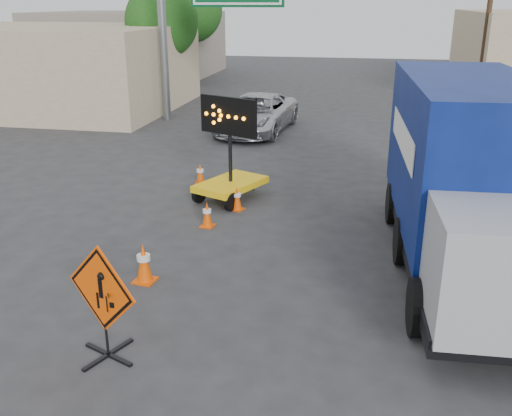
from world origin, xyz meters
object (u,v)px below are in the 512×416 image
(arrow_board, at_px, (231,178))
(pickup_truck, at_px, (256,113))
(construction_sign, at_px, (103,300))
(box_truck, at_px, (467,188))

(arrow_board, height_order, pickup_truck, arrow_board)
(construction_sign, relative_size, arrow_board, 0.66)
(arrow_board, relative_size, box_truck, 0.35)
(pickup_truck, bearing_deg, box_truck, -55.44)
(construction_sign, bearing_deg, pickup_truck, 116.15)
(box_truck, bearing_deg, construction_sign, -145.64)
(arrow_board, xyz_separation_m, box_truck, (5.57, -3.17, 1.07))
(construction_sign, distance_m, pickup_truck, 16.18)
(arrow_board, relative_size, pickup_truck, 0.51)
(box_truck, bearing_deg, pickup_truck, 116.15)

